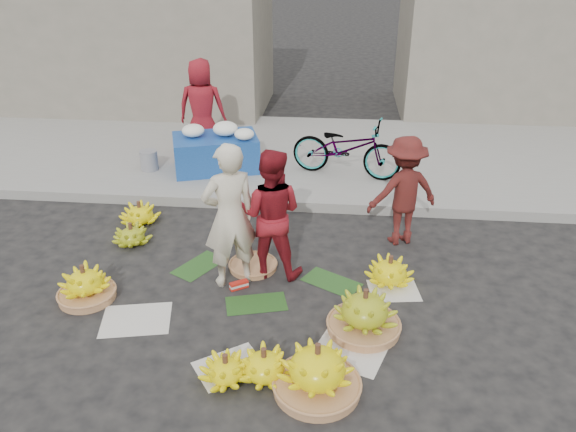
# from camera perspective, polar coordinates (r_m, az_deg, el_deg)

# --- Properties ---
(ground) EXTENTS (80.00, 80.00, 0.00)m
(ground) POSITION_cam_1_polar(r_m,az_deg,el_deg) (6.30, -2.06, -7.90)
(ground) COLOR black
(ground) RESTS_ON ground
(curb) EXTENTS (40.00, 0.25, 0.15)m
(curb) POSITION_cam_1_polar(r_m,az_deg,el_deg) (8.16, -0.07, 1.32)
(curb) COLOR gray
(curb) RESTS_ON ground
(sidewalk) EXTENTS (40.00, 4.00, 0.12)m
(sidewalk) POSITION_cam_1_polar(r_m,az_deg,el_deg) (10.09, 1.12, 6.36)
(sidewalk) COLOR gray
(sidewalk) RESTS_ON ground
(building_left) EXTENTS (6.00, 3.00, 4.00)m
(building_left) POSITION_cam_1_polar(r_m,az_deg,el_deg) (13.30, -16.16, 18.98)
(building_left) COLOR gray
(building_left) RESTS_ON sidewalk
(newspaper_scatter) EXTENTS (3.20, 1.80, 0.00)m
(newspaper_scatter) POSITION_cam_1_polar(r_m,az_deg,el_deg) (5.67, -3.14, -12.46)
(newspaper_scatter) COLOR silver
(newspaper_scatter) RESTS_ON ground
(banana_leaves) EXTENTS (2.00, 1.00, 0.00)m
(banana_leaves) POSITION_cam_1_polar(r_m,az_deg,el_deg) (6.48, -2.71, -6.82)
(banana_leaves) COLOR #1D4717
(banana_leaves) RESTS_ON ground
(banana_bunch_0) EXTENTS (0.61, 0.61, 0.43)m
(banana_bunch_0) POSITION_cam_1_polar(r_m,az_deg,el_deg) (6.51, -19.90, -6.59)
(banana_bunch_0) COLOR #A66E45
(banana_bunch_0) RESTS_ON ground
(banana_bunch_1) EXTENTS (0.53, 0.53, 0.29)m
(banana_bunch_1) POSITION_cam_1_polar(r_m,az_deg,el_deg) (5.19, -6.34, -15.26)
(banana_bunch_1) COLOR #FFF30C
(banana_bunch_1) RESTS_ON ground
(banana_bunch_2) EXTENTS (0.76, 0.76, 0.51)m
(banana_bunch_2) POSITION_cam_1_polar(r_m,az_deg,el_deg) (5.01, 2.99, -15.40)
(banana_bunch_2) COLOR #A66E45
(banana_bunch_2) RESTS_ON ground
(banana_bunch_3) EXTENTS (0.52, 0.52, 0.33)m
(banana_bunch_3) POSITION_cam_1_polar(r_m,az_deg,el_deg) (5.18, -2.45, -14.91)
(banana_bunch_3) COLOR #FFF30C
(banana_bunch_3) RESTS_ON ground
(banana_bunch_4) EXTENTS (0.73, 0.73, 0.49)m
(banana_bunch_4) POSITION_cam_1_polar(r_m,az_deg,el_deg) (5.71, 7.78, -9.71)
(banana_bunch_4) COLOR #A66E45
(banana_bunch_4) RESTS_ON ground
(banana_bunch_5) EXTENTS (0.68, 0.68, 0.35)m
(banana_bunch_5) POSITION_cam_1_polar(r_m,az_deg,el_deg) (6.52, 10.30, -5.50)
(banana_bunch_5) COLOR #FFF30C
(banana_bunch_5) RESTS_ON ground
(banana_bunch_6) EXTENTS (0.58, 0.58, 0.30)m
(banana_bunch_6) POSITION_cam_1_polar(r_m,az_deg,el_deg) (7.47, -15.63, -1.89)
(banana_bunch_6) COLOR #88A217
(banana_bunch_6) RESTS_ON ground
(banana_bunch_7) EXTENTS (0.50, 0.50, 0.32)m
(banana_bunch_7) POSITION_cam_1_polar(r_m,az_deg,el_deg) (7.98, -14.81, 0.23)
(banana_bunch_7) COLOR #FFF30C
(banana_bunch_7) RESTS_ON ground
(basket_spare) EXTENTS (0.63, 0.63, 0.06)m
(basket_spare) POSITION_cam_1_polar(r_m,az_deg,el_deg) (6.74, -3.57, -5.08)
(basket_spare) COLOR #A66E45
(basket_spare) RESTS_ON ground
(incense_stack) EXTENTS (0.21, 0.17, 0.09)m
(incense_stack) POSITION_cam_1_polar(r_m,az_deg,el_deg) (6.38, -5.00, -7.01)
(incense_stack) COLOR red
(incense_stack) RESTS_ON ground
(vendor_cream) EXTENTS (0.73, 0.65, 1.68)m
(vendor_cream) POSITION_cam_1_polar(r_m,az_deg,el_deg) (6.12, -5.95, -0.04)
(vendor_cream) COLOR beige
(vendor_cream) RESTS_ON ground
(vendor_red) EXTENTS (0.80, 0.65, 1.53)m
(vendor_red) POSITION_cam_1_polar(r_m,az_deg,el_deg) (6.31, -1.77, 0.22)
(vendor_red) COLOR maroon
(vendor_red) RESTS_ON ground
(man_striped) EXTENTS (1.05, 0.82, 1.42)m
(man_striped) POSITION_cam_1_polar(r_m,az_deg,el_deg) (7.15, 11.67, 2.50)
(man_striped) COLOR maroon
(man_striped) RESTS_ON ground
(flower_table) EXTENTS (1.52, 1.19, 0.77)m
(flower_table) POSITION_cam_1_polar(r_m,az_deg,el_deg) (9.22, -7.31, 6.63)
(flower_table) COLOR #164192
(flower_table) RESTS_ON sidewalk
(grey_bucket) EXTENTS (0.28, 0.28, 0.32)m
(grey_bucket) POSITION_cam_1_polar(r_m,az_deg,el_deg) (9.45, -13.93, 5.52)
(grey_bucket) COLOR gray
(grey_bucket) RESTS_ON sidewalk
(flower_vendor) EXTENTS (0.83, 0.56, 1.64)m
(flower_vendor) POSITION_cam_1_polar(r_m,az_deg,el_deg) (9.82, -8.74, 10.86)
(flower_vendor) COLOR maroon
(flower_vendor) RESTS_ON sidewalk
(bicycle) EXTENTS (1.00, 1.84, 0.92)m
(bicycle) POSITION_cam_1_polar(r_m,az_deg,el_deg) (8.90, 5.95, 6.90)
(bicycle) COLOR gray
(bicycle) RESTS_ON sidewalk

